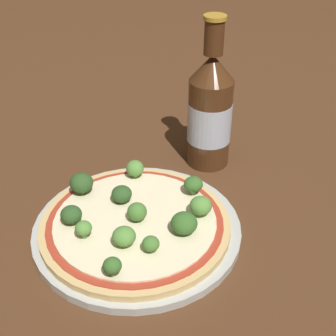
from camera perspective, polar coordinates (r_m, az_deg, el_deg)
ground_plane at (r=0.69m, az=-4.07°, el=-6.28°), size 3.00×3.00×0.00m
plate at (r=0.66m, az=-3.77°, el=-7.40°), size 0.29×0.29×0.01m
pizza at (r=0.65m, az=-4.02°, el=-6.78°), size 0.26×0.26×0.01m
broccoli_floret_0 at (r=0.67m, az=-5.67°, el=-3.19°), size 0.03×0.03×0.03m
broccoli_floret_1 at (r=0.64m, az=4.01°, el=-4.61°), size 0.03×0.03×0.03m
broccoli_floret_2 at (r=0.56m, az=-6.81°, el=-11.77°), size 0.02×0.02×0.03m
broccoli_floret_3 at (r=0.64m, az=-3.79°, el=-5.35°), size 0.03×0.03×0.03m
broccoli_floret_4 at (r=0.60m, az=-5.38°, el=-8.28°), size 0.03×0.03×0.03m
broccoli_floret_5 at (r=0.65m, az=-11.79°, el=-5.42°), size 0.03×0.03×0.03m
broccoli_floret_6 at (r=0.59m, az=-2.12°, el=-9.22°), size 0.02×0.02×0.02m
broccoli_floret_7 at (r=0.61m, az=1.98°, el=-6.73°), size 0.04×0.04×0.03m
broccoli_floret_8 at (r=0.62m, az=-10.26°, el=-7.25°), size 0.02×0.02×0.03m
broccoli_floret_9 at (r=0.69m, az=-10.51°, el=-1.79°), size 0.03×0.03×0.03m
broccoli_floret_10 at (r=0.72m, az=-4.05°, el=-0.04°), size 0.03×0.03×0.03m
broccoli_floret_11 at (r=0.68m, az=3.12°, el=-2.00°), size 0.03×0.03×0.03m
beer_bottle at (r=0.76m, az=5.13°, el=6.92°), size 0.07×0.07×0.25m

